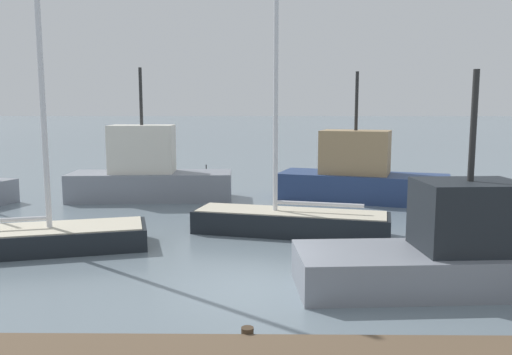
# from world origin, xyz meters

# --- Properties ---
(ground_plane) EXTENTS (600.00, 600.00, 0.00)m
(ground_plane) POSITION_xyz_m (0.00, 0.00, 0.00)
(ground_plane) COLOR slate
(sailboat_1) EXTENTS (7.45, 3.51, 13.21)m
(sailboat_1) POSITION_xyz_m (1.32, 5.83, 0.64)
(sailboat_1) COLOR black
(sailboat_1) RESTS_ON ground_plane
(sailboat_3) EXTENTS (7.68, 4.04, 11.50)m
(sailboat_3) POSITION_xyz_m (-7.27, 3.44, 0.54)
(sailboat_3) COLOR black
(sailboat_3) RESTS_ON ground_plane
(fishing_boat_0) EXTENTS (8.81, 5.37, 6.45)m
(fishing_boat_0) POSITION_xyz_m (5.25, 12.94, 1.27)
(fishing_boat_0) COLOR navy
(fishing_boat_0) RESTS_ON ground_plane
(fishing_boat_1) EXTENTS (8.15, 3.04, 5.60)m
(fishing_boat_1) POSITION_xyz_m (5.30, 0.18, 0.93)
(fishing_boat_1) COLOR gray
(fishing_boat_1) RESTS_ON ground_plane
(fishing_boat_3) EXTENTS (8.26, 3.05, 6.65)m
(fishing_boat_3) POSITION_xyz_m (-5.53, 13.02, 1.34)
(fishing_boat_3) COLOR gray
(fishing_boat_3) RESTS_ON ground_plane
(channel_buoy_1) EXTENTS (0.72, 0.72, 1.47)m
(channel_buoy_1) POSITION_xyz_m (-2.90, 15.97, 0.36)
(channel_buoy_1) COLOR orange
(channel_buoy_1) RESTS_ON ground_plane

